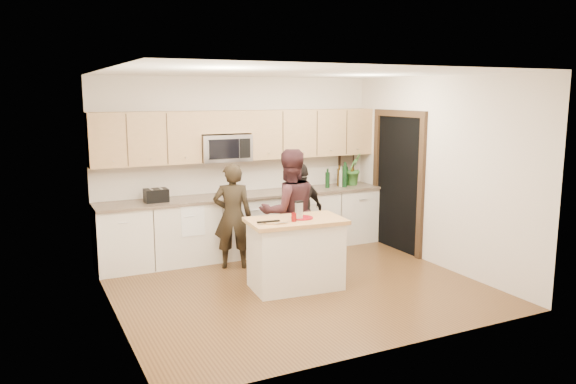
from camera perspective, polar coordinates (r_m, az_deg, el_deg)
name	(u,v)px	position (r m, az deg, el deg)	size (l,w,h in m)	color
floor	(297,287)	(7.32, 0.91, -9.58)	(4.50, 4.50, 0.00)	brown
room_shell	(297,153)	(6.94, 0.95, 4.02)	(4.52, 4.02, 2.71)	beige
back_cabinetry	(247,224)	(8.67, -4.15, -3.25)	(4.50, 0.66, 0.94)	silver
upper_cabinetry	(245,134)	(8.61, -4.42, 5.90)	(4.50, 0.33, 0.75)	tan
microwave	(224,148)	(8.47, -6.47, 4.49)	(0.76, 0.41, 0.40)	silver
doorway	(398,177)	(8.95, 11.12, 1.47)	(0.06, 1.25, 2.20)	black
framed_picture	(346,163)	(9.66, 5.94, 2.95)	(0.30, 0.03, 0.38)	black
dish_towel	(190,211)	(8.12, -9.91, -1.89)	(0.34, 0.60, 0.48)	white
island	(296,253)	(7.14, 0.79, -6.25)	(1.26, 0.80, 0.90)	silver
red_plate	(302,218)	(7.07, 1.43, -2.63)	(0.28, 0.28, 0.02)	maroon
box_grater	(299,210)	(6.97, 1.12, -1.79)	(0.10, 0.06, 0.22)	silver
drink_glass	(294,217)	(6.89, 0.60, -2.58)	(0.06, 0.06, 0.11)	maroon
cutting_board	(275,222)	(6.82, -1.36, -3.09)	(0.25, 0.16, 0.02)	tan
tongs	(268,221)	(6.78, -2.01, -3.01)	(0.29, 0.03, 0.02)	black
knife	(281,223)	(6.74, -0.69, -3.14)	(0.17, 0.02, 0.01)	silver
toaster	(156,195)	(8.13, -13.25, -0.33)	(0.32, 0.24, 0.19)	black
bottle_cluster	(342,176)	(9.28, 5.50, 1.67)	(0.58, 0.24, 0.41)	black
orchid	(354,169)	(9.44, 6.70, 2.38)	(0.30, 0.24, 0.55)	#39762F
woman_left	(233,216)	(7.94, -5.64, -2.44)	(0.55, 0.36, 1.50)	black
woman_center	(289,212)	(7.65, 0.11, -2.02)	(0.83, 0.65, 1.72)	#31181B
woman_right	(301,212)	(8.22, 1.33, -2.08)	(0.86, 0.36, 1.47)	black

